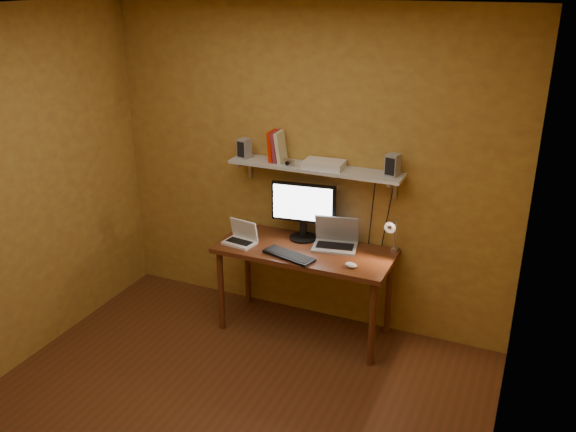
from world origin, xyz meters
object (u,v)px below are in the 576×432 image
at_px(wall_shelf, 315,168).
at_px(netbook, 242,237).
at_px(speaker_left, 244,148).
at_px(shelf_camera, 289,163).
at_px(monitor, 303,208).
at_px(laptop, 336,239).
at_px(keyboard, 289,256).
at_px(router, 324,164).
at_px(desk, 305,258).
at_px(mouse, 351,265).
at_px(speaker_right, 393,165).
at_px(desk_lamp, 392,232).

distance_m(wall_shelf, netbook, 0.81).
relative_size(speaker_left, shelf_camera, 1.65).
distance_m(monitor, laptop, 0.36).
relative_size(keyboard, router, 1.36).
relative_size(desk, mouse, 14.14).
bearing_deg(monitor, mouse, -40.00).
distance_m(wall_shelf, laptop, 0.58).
relative_size(monitor, speaker_right, 3.17).
xyz_separation_m(keyboard, mouse, (0.49, 0.02, 0.01)).
distance_m(speaker_left, router, 0.69).
relative_size(keyboard, speaker_right, 2.53).
bearing_deg(keyboard, mouse, 18.22).
bearing_deg(desk, wall_shelf, 90.00).
xyz_separation_m(netbook, shelf_camera, (0.32, 0.21, 0.60)).
distance_m(laptop, desk_lamp, 0.47).
height_order(laptop, mouse, laptop).
distance_m(monitor, mouse, 0.67).
relative_size(monitor, shelf_camera, 5.46).
distance_m(wall_shelf, desk_lamp, 0.77).
bearing_deg(shelf_camera, router, 17.16).
relative_size(desk, wall_shelf, 1.00).
relative_size(netbook, shelf_camera, 2.81).
height_order(monitor, router, router).
bearing_deg(speaker_right, speaker_left, -166.95).
height_order(desk_lamp, speaker_right, speaker_right).
xyz_separation_m(netbook, speaker_right, (1.12, 0.30, 0.66)).
bearing_deg(router, monitor, -173.01).
height_order(desk, mouse, mouse).
height_order(keyboard, mouse, mouse).
height_order(desk, speaker_right, speaker_right).
relative_size(desk, shelf_camera, 14.54).
bearing_deg(desk_lamp, mouse, -127.76).
height_order(laptop, speaker_left, speaker_left).
bearing_deg(speaker_left, shelf_camera, 5.23).
xyz_separation_m(netbook, speaker_left, (-0.10, 0.28, 0.65)).
bearing_deg(shelf_camera, desk, -31.11).
bearing_deg(mouse, desk, 174.71).
bearing_deg(netbook, router, 35.03).
bearing_deg(desk_lamp, wall_shelf, 174.12).
height_order(monitor, shelf_camera, shelf_camera).
distance_m(desk, speaker_left, 1.01).
relative_size(monitor, laptop, 1.37).
bearing_deg(mouse, laptop, 142.22).
xyz_separation_m(wall_shelf, desk_lamp, (0.66, -0.07, -0.40)).
height_order(desk, wall_shelf, wall_shelf).
xyz_separation_m(netbook, keyboard, (0.46, -0.09, -0.04)).
height_order(wall_shelf, router, router).
bearing_deg(laptop, speaker_right, -1.99).
bearing_deg(router, wall_shelf, -178.44).
relative_size(laptop, speaker_right, 2.31).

